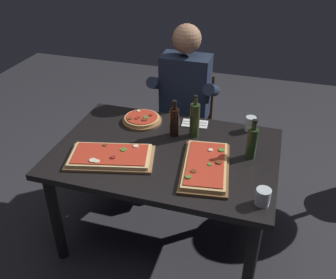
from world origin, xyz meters
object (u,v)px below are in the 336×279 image
object	(u,v)px
dining_table	(166,162)
pizza_rectangular_left	(206,166)
diner_chair	(187,120)
pizza_rectangular_front	(111,157)
oil_bottle_amber	(195,120)
pizza_round_far	(142,119)
seated_diner	(184,99)
vinegar_bottle_green	(252,142)
wine_bottle_dark	(175,121)
tumbler_near_camera	(263,198)
tumbler_far_side	(250,125)

from	to	relation	value
dining_table	pizza_rectangular_left	size ratio (longest dim) A/B	2.52
pizza_rectangular_left	diner_chair	bearing A→B (deg)	110.14
pizza_rectangular_front	oil_bottle_amber	distance (m)	0.60
pizza_rectangular_left	pizza_round_far	size ratio (longest dim) A/B	1.97
pizza_rectangular_left	seated_diner	xyz separation A→B (m)	(-0.36, 0.85, -0.02)
vinegar_bottle_green	pizza_round_far	bearing A→B (deg)	164.40
dining_table	vinegar_bottle_green	world-z (taller)	vinegar_bottle_green
pizza_rectangular_left	dining_table	bearing A→B (deg)	157.17
wine_bottle_dark	seated_diner	bearing A→B (deg)	98.24
pizza_rectangular_front	tumbler_near_camera	bearing A→B (deg)	-8.68
pizza_round_far	oil_bottle_amber	distance (m)	0.42
pizza_rectangular_left	seated_diner	distance (m)	0.93
pizza_round_far	tumbler_far_side	distance (m)	0.76
vinegar_bottle_green	wine_bottle_dark	bearing A→B (deg)	167.53
pizza_round_far	diner_chair	xyz separation A→B (m)	(0.20, 0.55, -0.27)
vinegar_bottle_green	tumbler_near_camera	distance (m)	0.43
dining_table	pizza_round_far	bearing A→B (deg)	131.77
dining_table	diner_chair	xyz separation A→B (m)	(-0.08, 0.86, -0.16)
tumbler_near_camera	tumbler_far_side	size ratio (longest dim) A/B	0.89
diner_chair	pizza_rectangular_left	bearing A→B (deg)	-69.86
wine_bottle_dark	tumbler_near_camera	bearing A→B (deg)	-40.29
pizza_round_far	wine_bottle_dark	distance (m)	0.31
dining_table	oil_bottle_amber	bearing A→B (deg)	60.45
pizza_round_far	diner_chair	size ratio (longest dim) A/B	0.32
pizza_rectangular_front	pizza_rectangular_left	xyz separation A→B (m)	(0.57, 0.07, 0.00)
pizza_round_far	oil_bottle_amber	xyz separation A→B (m)	(0.40, -0.07, 0.10)
tumbler_far_side	seated_diner	xyz separation A→B (m)	(-0.56, 0.33, -0.04)
vinegar_bottle_green	pizza_rectangular_front	bearing A→B (deg)	-161.32
tumbler_far_side	seated_diner	distance (m)	0.65
tumbler_far_side	diner_chair	bearing A→B (deg)	141.20
pizza_rectangular_front	oil_bottle_amber	xyz separation A→B (m)	(0.42, 0.42, 0.10)
dining_table	vinegar_bottle_green	bearing A→B (deg)	9.01
pizza_round_far	vinegar_bottle_green	size ratio (longest dim) A/B	1.09
tumbler_near_camera	tumbler_far_side	world-z (taller)	tumbler_far_side
wine_bottle_dark	diner_chair	bearing A→B (deg)	96.76
tumbler_near_camera	seated_diner	distance (m)	1.28
dining_table	vinegar_bottle_green	xyz separation A→B (m)	(0.52, 0.08, 0.20)
pizza_rectangular_left	seated_diner	world-z (taller)	seated_diner
pizza_rectangular_front	seated_diner	size ratio (longest dim) A/B	0.43
pizza_rectangular_front	vinegar_bottle_green	distance (m)	0.86
oil_bottle_amber	vinegar_bottle_green	distance (m)	0.42
pizza_round_far	tumbler_near_camera	world-z (taller)	tumbler_near_camera
pizza_rectangular_front	wine_bottle_dark	distance (m)	0.50
oil_bottle_amber	diner_chair	world-z (taller)	oil_bottle_amber
pizza_round_far	pizza_rectangular_left	bearing A→B (deg)	-37.37
vinegar_bottle_green	pizza_rectangular_left	bearing A→B (deg)	-139.87
tumbler_near_camera	diner_chair	size ratio (longest dim) A/B	0.10
oil_bottle_amber	diner_chair	size ratio (longest dim) A/B	0.34
pizza_rectangular_front	wine_bottle_dark	world-z (taller)	wine_bottle_dark
diner_chair	seated_diner	distance (m)	0.28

